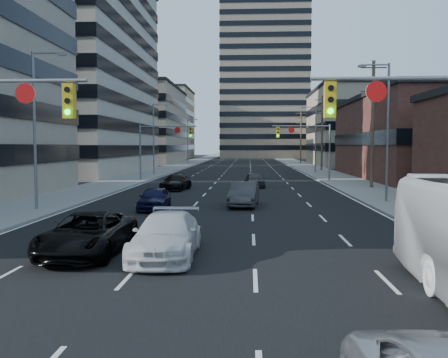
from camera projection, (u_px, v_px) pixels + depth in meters
name	position (u px, v px, depth m)	size (l,w,h in m)	color
road_surface	(244.00, 159.00, 137.50)	(18.00, 300.00, 0.02)	black
sidewalk_left	(202.00, 159.00, 138.08)	(5.00, 300.00, 0.15)	slate
sidewalk_right	(285.00, 159.00, 136.91)	(5.00, 300.00, 0.15)	slate
office_left_mid	(40.00, 71.00, 68.19)	(26.00, 34.00, 28.00)	#ADA089
office_left_far	(132.00, 126.00, 108.29)	(20.00, 30.00, 16.00)	gray
storefront_right_mid	(448.00, 139.00, 56.26)	(20.00, 30.00, 9.00)	#472119
office_right_far	(374.00, 128.00, 93.91)	(22.00, 28.00, 14.00)	gray
apartment_tower	(264.00, 65.00, 155.19)	(26.00, 26.00, 58.00)	gray
bg_block_left	(150.00, 125.00, 148.22)	(24.00, 24.00, 20.00)	#ADA089
bg_block_right	(361.00, 137.00, 135.48)	(22.00, 22.00, 12.00)	gray
signal_near_right	(440.00, 127.00, 15.26)	(6.59, 0.33, 6.00)	slate
signal_far_left	(162.00, 140.00, 52.90)	(6.09, 0.33, 6.00)	slate
signal_far_right	(307.00, 140.00, 52.12)	(6.09, 0.33, 6.00)	slate
utility_pole_block	(373.00, 122.00, 42.83)	(2.20, 0.28, 11.00)	#4C3D2D
utility_pole_midblock	(322.00, 132.00, 72.72)	(2.20, 0.28, 11.00)	#4C3D2D
utility_pole_distant	(301.00, 136.00, 102.62)	(2.20, 0.28, 11.00)	#4C3D2D
streetlight_left_near	(37.00, 122.00, 28.08)	(2.03, 0.22, 9.00)	slate
streetlight_left_mid	(155.00, 135.00, 62.95)	(2.03, 0.22, 9.00)	slate
streetlight_left_far	(189.00, 139.00, 97.83)	(2.03, 0.22, 9.00)	slate
streetlight_right_near	(385.00, 125.00, 32.01)	(2.03, 0.22, 9.00)	slate
streetlight_right_far	(314.00, 136.00, 66.89)	(2.03, 0.22, 9.00)	slate
black_pickup	(87.00, 234.00, 17.03)	(2.40, 5.20, 1.44)	black
white_van	(167.00, 236.00, 16.65)	(2.06, 5.06, 1.47)	silver
sedan_blue	(154.00, 198.00, 29.01)	(1.60, 3.97, 1.35)	black
sedan_grey_center	(244.00, 194.00, 30.73)	(1.59, 4.57, 1.51)	#353537
sedan_black_far	(176.00, 182.00, 41.98)	(1.87, 4.60, 1.34)	black
sedan_grey_right	(255.00, 180.00, 44.93)	(1.60, 3.97, 1.35)	#39393C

